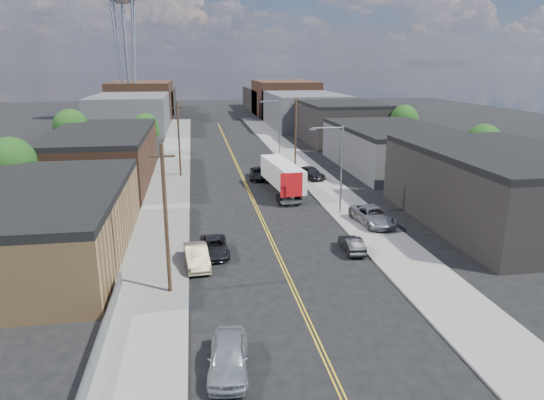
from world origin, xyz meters
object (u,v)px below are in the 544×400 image
object	(u,v)px
car_left_a	(228,356)
car_ahead_truck	(259,173)
semi_truck	(280,173)
car_right_lot_a	(373,216)
car_right_oncoming	(352,244)
car_left_b	(197,256)
car_left_c	(214,247)
car_right_lot_c	(311,173)

from	to	relation	value
car_left_a	car_ahead_truck	world-z (taller)	car_left_a
semi_truck	car_right_lot_a	size ratio (longest dim) A/B	2.44
car_right_lot_a	car_ahead_truck	distance (m)	22.27
semi_truck	car_right_oncoming	size ratio (longest dim) A/B	3.67
car_left_a	car_right_lot_a	size ratio (longest dim) A/B	0.82
semi_truck	car_left_b	distance (m)	23.58
car_left_c	car_right_lot_a	size ratio (longest dim) A/B	0.81
car_left_a	car_ahead_truck	bearing A→B (deg)	86.51
car_left_a	semi_truck	bearing A→B (deg)	82.14
car_right_lot_c	car_left_a	bearing A→B (deg)	-127.81
car_left_a	car_right_lot_c	xyz separation A→B (m)	(13.71, 39.46, 0.15)
car_right_lot_c	car_right_lot_a	bearing A→B (deg)	-104.66
car_left_b	car_right_lot_c	bearing A→B (deg)	54.61
car_right_oncoming	car_right_lot_a	bearing A→B (deg)	-121.45
car_right_oncoming	car_ahead_truck	xyz separation A→B (m)	(-3.94, 26.84, 0.09)
car_left_b	car_right_oncoming	size ratio (longest dim) A/B	1.21
car_left_c	car_right_oncoming	world-z (taller)	car_left_c
semi_truck	car_ahead_truck	world-z (taller)	semi_truck
car_left_b	car_right_lot_a	xyz separation A→B (m)	(16.44, 6.99, 0.19)
car_left_a	car_left_b	bearing A→B (deg)	102.27
car_left_c	car_ahead_truck	distance (m)	26.64
car_left_c	car_right_oncoming	bearing A→B (deg)	-7.93
car_left_a	car_right_lot_c	size ratio (longest dim) A/B	1.01
car_left_b	car_left_a	bearing A→B (deg)	-89.37
semi_truck	car_ahead_truck	bearing A→B (deg)	98.33
car_left_b	car_right_lot_c	distance (m)	30.18
car_left_c	car_right_oncoming	size ratio (longest dim) A/B	1.22
car_left_b	car_right_lot_a	distance (m)	17.87
car_right_lot_c	car_ahead_truck	bearing A→B (deg)	147.39
car_left_a	car_right_lot_c	distance (m)	41.78
car_left_c	car_left_b	bearing A→B (deg)	-125.67
car_right_oncoming	car_left_b	bearing A→B (deg)	6.54
semi_truck	car_left_a	size ratio (longest dim) A/B	2.98
semi_truck	car_right_lot_c	xyz separation A→B (m)	(5.00, 4.86, -1.14)
semi_truck	car_left_a	world-z (taller)	semi_truck
car_left_a	car_right_oncoming	xyz separation A→B (m)	(11.02, 14.27, -0.18)
car_left_c	car_right_lot_a	distance (m)	15.82
car_left_a	car_left_b	world-z (taller)	car_left_a
semi_truck	car_left_c	size ratio (longest dim) A/B	3.01
semi_truck	car_left_c	bearing A→B (deg)	-120.21
car_ahead_truck	semi_truck	bearing A→B (deg)	-68.98
car_right_lot_a	car_ahead_truck	world-z (taller)	car_right_lot_a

